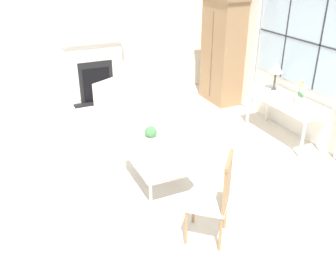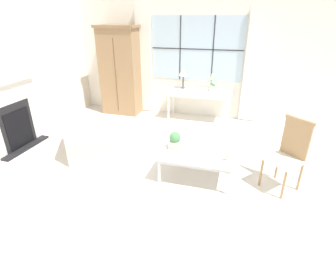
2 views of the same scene
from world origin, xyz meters
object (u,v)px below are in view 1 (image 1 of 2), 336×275
potted_orchid (299,94)px  fireplace (94,66)px  console_table (286,102)px  pillar_candle (164,171)px  coffee_table (158,158)px  armchair_upholstered (127,112)px  side_chair_wooden (217,194)px  potted_plant_small (151,135)px  armoire (223,51)px  table_lamp (276,69)px

potted_orchid → fireplace: bearing=-143.6°
console_table → pillar_candle: (0.87, -2.64, -0.17)m
coffee_table → console_table: bearing=99.2°
armchair_upholstered → side_chair_wooden: 3.31m
pillar_candle → fireplace: bearing=177.3°
fireplace → coffee_table: fireplace is taller
armchair_upholstered → coffee_table: bearing=-7.0°
potted_plant_small → armoire: bearing=129.8°
table_lamp → coffee_table: bearing=-72.3°
potted_orchid → side_chair_wooden: potted_orchid is taller
table_lamp → pillar_candle: 3.07m
armchair_upholstered → armoire: bearing=100.7°
armchair_upholstered → potted_orchid: bearing=51.2°
table_lamp → potted_orchid: bearing=-5.0°
potted_plant_small → fireplace: bearing=179.7°
console_table → coffee_table: bearing=-80.8°
console_table → table_lamp: 0.62m
fireplace → side_chair_wooden: fireplace is taller
armchair_upholstered → table_lamp: bearing=63.6°
table_lamp → potted_plant_small: bearing=-79.6°
armchair_upholstered → pillar_candle: armchair_upholstered is taller
armoire → potted_orchid: bearing=0.1°
potted_plant_small → console_table: bearing=91.1°
potted_orchid → coffee_table: (0.15, -2.54, -0.50)m
armoire → coffee_table: (2.43, -2.54, -0.68)m
side_chair_wooden → pillar_candle: 0.88m
side_chair_wooden → pillar_candle: size_ratio=8.35×
potted_orchid → armchair_upholstered: potted_orchid is taller
side_chair_wooden → console_table: bearing=125.6°
coffee_table → potted_orchid: bearing=93.5°
potted_orchid → armchair_upholstered: size_ratio=0.35×
fireplace → side_chair_wooden: bearing=0.8°
console_table → potted_orchid: (0.26, 0.01, 0.23)m
console_table → side_chair_wooden: (1.71, -2.39, -0.07)m
armchair_upholstered → potted_plant_small: armchair_upholstered is taller
fireplace → side_chair_wooden: 4.80m
table_lamp → pillar_candle: table_lamp is taller
table_lamp → potted_plant_small: 2.64m
console_table → side_chair_wooden: side_chair_wooden is taller
side_chair_wooden → coffee_table: (-1.30, -0.14, -0.20)m
table_lamp → potted_orchid: 0.71m
potted_plant_small → table_lamp: bearing=100.4°
fireplace → side_chair_wooden: size_ratio=2.18×
pillar_candle → armoire: bearing=137.5°
coffee_table → pillar_candle: bearing=-13.7°
potted_orchid → pillar_candle: bearing=-76.9°
armchair_upholstered → fireplace: bearing=-173.3°
fireplace → potted_plant_small: 3.14m
table_lamp → armoire: bearing=-177.8°
armoire → console_table: armoire is taller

